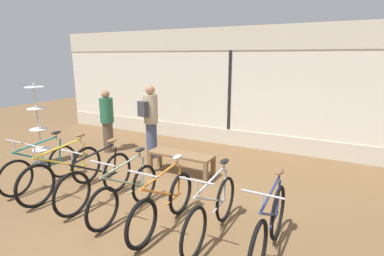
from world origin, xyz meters
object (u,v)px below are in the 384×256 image
object	(u,v)px
bicycle_center_left	(97,180)
display_bench	(181,157)
bicycle_center	(126,193)
customer_near_rack	(107,119)
bicycle_far_left	(41,167)
bicycle_right	(212,211)
bicycle_far_right	(269,228)
bicycle_center_right	(164,204)
accessory_rack	(39,132)
customer_by_window	(150,119)
bicycle_left	(64,173)

from	to	relation	value
bicycle_center_left	display_bench	distance (m)	1.83
bicycle_center	customer_near_rack	xyz separation A→B (m)	(-2.53, 2.31, 0.50)
bicycle_far_left	bicycle_center	size ratio (longest dim) A/B	1.02
bicycle_center	bicycle_right	bearing A→B (deg)	3.25
bicycle_far_left	display_bench	xyz separation A→B (m)	(2.09, 1.72, 0.01)
bicycle_far_right	bicycle_center_right	bearing A→B (deg)	-177.79
accessory_rack	customer_near_rack	size ratio (longest dim) A/B	1.16
bicycle_right	customer_near_rack	size ratio (longest dim) A/B	1.05
bicycle_center	bicycle_far_left	bearing A→B (deg)	177.84
bicycle_far_left	bicycle_far_right	size ratio (longest dim) A/B	0.97
bicycle_center_left	bicycle_far_left	bearing A→B (deg)	-179.52
bicycle_center_right	customer_near_rack	world-z (taller)	customer_near_rack
bicycle_center_right	customer_by_window	world-z (taller)	customer_by_window
bicycle_center_right	customer_near_rack	distance (m)	4.05
bicycle_center_left	bicycle_center	distance (m)	0.71
bicycle_left	customer_near_rack	distance (m)	2.53
bicycle_far_left	bicycle_right	xyz separation A→B (m)	(3.58, 0.00, 0.00)
customer_near_rack	bicycle_left	bearing A→B (deg)	-65.04
bicycle_center	bicycle_far_right	distance (m)	2.24
bicycle_center_left	bicycle_left	bearing A→B (deg)	-177.00
bicycle_far_left	bicycle_center_left	xyz separation A→B (m)	(1.44, 0.01, 0.02)
customer_near_rack	customer_by_window	size ratio (longest dim) A/B	0.91
accessory_rack	customer_near_rack	distance (m)	1.60
bicycle_center_left	bicycle_center_right	bearing A→B (deg)	-5.63
accessory_rack	bicycle_center	bearing A→B (deg)	-15.18
bicycle_far_right	accessory_rack	size ratio (longest dim) A/B	0.92
bicycle_far_left	bicycle_center_right	size ratio (longest dim) A/B	1.00
bicycle_center	bicycle_right	world-z (taller)	bicycle_right
bicycle_center	bicycle_center_left	bearing A→B (deg)	172.46
bicycle_left	bicycle_right	world-z (taller)	bicycle_left
accessory_rack	customer_near_rack	xyz separation A→B (m)	(0.72, 1.43, 0.10)
customer_near_rack	bicycle_far_right	bearing A→B (deg)	-25.73
bicycle_far_left	display_bench	size ratio (longest dim) A/B	1.20
customer_near_rack	customer_by_window	bearing A→B (deg)	6.03
bicycle_far_left	accessory_rack	size ratio (longest dim) A/B	0.89
bicycle_right	bicycle_far_left	bearing A→B (deg)	-179.98
bicycle_far_left	customer_by_window	world-z (taller)	customer_by_window
bicycle_left	customer_near_rack	xyz separation A→B (m)	(-1.05, 2.25, 0.47)
accessory_rack	bicycle_far_right	bearing A→B (deg)	-9.02
bicycle_center	accessory_rack	size ratio (longest dim) A/B	0.87
bicycle_left	display_bench	distance (m)	2.26
display_bench	customer_by_window	bearing A→B (deg)	152.19
bicycle_far_right	bicycle_right	bearing A→B (deg)	174.82
accessory_rack	bicycle_center_right	bearing A→B (deg)	-13.14
bicycle_far_right	customer_near_rack	size ratio (longest dim) A/B	1.07
bicycle_center_right	bicycle_far_right	distance (m)	1.51
bicycle_center_left	bicycle_center	world-z (taller)	bicycle_center_left
accessory_rack	customer_by_window	distance (m)	2.53
customer_near_rack	customer_by_window	xyz separation A→B (m)	(1.27, 0.13, 0.09)
bicycle_center	customer_near_rack	size ratio (longest dim) A/B	1.01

